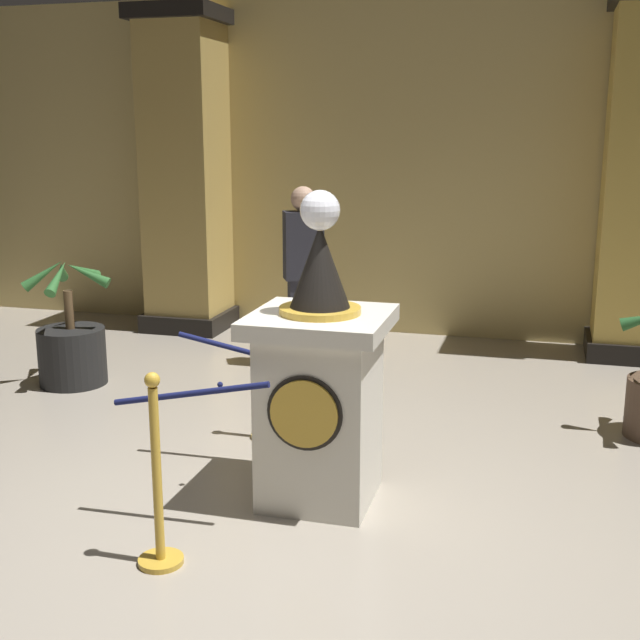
{
  "coord_description": "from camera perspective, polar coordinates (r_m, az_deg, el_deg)",
  "views": [
    {
      "loc": [
        1.52,
        -4.2,
        2.23
      ],
      "look_at": [
        0.27,
        0.31,
        1.14
      ],
      "focal_mm": 45.76,
      "sensor_mm": 36.0,
      "label": 1
    }
  ],
  "objects": [
    {
      "name": "potted_palm_left",
      "position": [
        7.61,
        -16.97,
        -1.88
      ],
      "size": [
        0.76,
        0.77,
        1.17
      ],
      "color": "black",
      "rests_on": "ground_plane"
    },
    {
      "name": "bystander_guest",
      "position": [
        7.72,
        -1.17,
        3.38
      ],
      "size": [
        0.42,
        0.36,
        1.72
      ],
      "color": "#26262D",
      "rests_on": "ground_plane"
    },
    {
      "name": "column_left",
      "position": [
        9.33,
        -9.35,
        9.98
      ],
      "size": [
        0.94,
        0.94,
        3.51
      ],
      "color": "black",
      "rests_on": "ground_plane"
    },
    {
      "name": "stanchion_near",
      "position": [
        6.01,
        -3.76,
        -5.06
      ],
      "size": [
        0.24,
        0.24,
        1.02
      ],
      "color": "gold",
      "rests_on": "ground_plane"
    },
    {
      "name": "velvet_rope",
      "position": [
        5.04,
        -7.03,
        -3.55
      ],
      "size": [
        0.96,
        0.99,
        0.22
      ],
      "color": "#141947"
    },
    {
      "name": "column_right",
      "position": [
        8.52,
        21.46,
        8.98
      ],
      "size": [
        0.8,
        0.8,
        3.51
      ],
      "color": "black",
      "rests_on": "ground_plane"
    },
    {
      "name": "back_wall",
      "position": [
        9.06,
        5.9,
        10.54
      ],
      "size": [
        11.13,
        0.16,
        3.66
      ],
      "primitive_type": "cube",
      "color": "tan",
      "rests_on": "ground_plane"
    },
    {
      "name": "stanchion_far",
      "position": [
        4.39,
        -11.27,
        -12.15
      ],
      "size": [
        0.24,
        0.24,
        1.05
      ],
      "color": "gold",
      "rests_on": "ground_plane"
    },
    {
      "name": "ground_plane",
      "position": [
        4.99,
        -4.05,
        -13.42
      ],
      "size": [
        11.13,
        11.13,
        0.0
      ],
      "primitive_type": "plane",
      "color": "#9E9384"
    },
    {
      "name": "pedestal_clock",
      "position": [
        4.91,
        -0.01,
        -4.59
      ],
      "size": [
        0.81,
        0.81,
        1.9
      ],
      "color": "silver",
      "rests_on": "ground_plane"
    }
  ]
}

